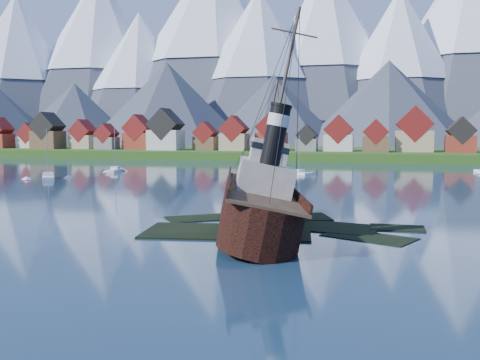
% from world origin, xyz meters
% --- Properties ---
extents(ground, '(1400.00, 1400.00, 0.00)m').
position_xyz_m(ground, '(0.00, 0.00, 0.00)').
color(ground, '#193148').
rests_on(ground, ground).
extents(shoal, '(31.71, 21.24, 1.14)m').
position_xyz_m(shoal, '(1.78, 2.15, -0.35)').
color(shoal, black).
rests_on(shoal, ground).
extents(shore_bank, '(600.00, 80.00, 3.20)m').
position_xyz_m(shore_bank, '(0.00, 170.00, 0.00)').
color(shore_bank, '#214213').
rests_on(shore_bank, ground).
extents(seawall, '(600.00, 2.50, 2.00)m').
position_xyz_m(seawall, '(0.00, 132.00, 0.00)').
color(seawall, '#3F3D38').
rests_on(seawall, ground).
extents(town, '(250.96, 16.69, 17.30)m').
position_xyz_m(town, '(-33.12, 152.18, 8.99)').
color(town, maroon).
rests_on(town, ground).
extents(mountains, '(965.00, 340.00, 205.00)m').
position_xyz_m(mountains, '(-0.79, 481.26, 89.34)').
color(mountains, '#2D333D').
rests_on(mountains, ground).
extents(tugboat_wreck, '(7.40, 31.88, 25.26)m').
position_xyz_m(tugboat_wreck, '(-0.45, 0.46, 3.17)').
color(tugboat_wreck, black).
rests_on(tugboat_wreck, ground).
extents(sailboat_a, '(7.55, 9.51, 12.00)m').
position_xyz_m(sailboat_a, '(-60.40, 49.93, 0.27)').
color(sailboat_a, white).
rests_on(sailboat_a, ground).
extents(sailboat_b, '(3.52, 8.91, 12.58)m').
position_xyz_m(sailboat_b, '(-54.98, 72.03, 0.29)').
color(sailboat_b, white).
rests_on(sailboat_b, ground).
extents(sailboat_c, '(6.72, 7.27, 10.23)m').
position_xyz_m(sailboat_c, '(-6.35, 76.87, 0.23)').
color(sailboat_c, white).
rests_on(sailboat_c, ground).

